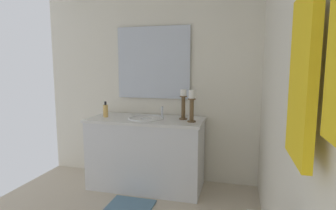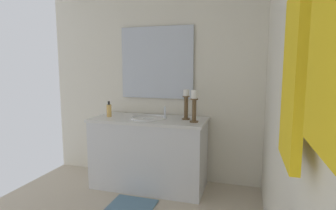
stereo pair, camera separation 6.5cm
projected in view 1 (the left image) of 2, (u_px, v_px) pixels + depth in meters
The scene contains 9 objects.
wall_back at pixel (292, 91), 1.42m from camera, with size 3.14×0.04×2.45m, color silver.
wall_left at pixel (149, 78), 3.26m from camera, with size 0.04×2.66×2.45m, color silver.
vanity_cabinet at pixel (146, 153), 3.04m from camera, with size 0.58×1.29×0.79m.
sink_basin at pixel (146, 122), 2.99m from camera, with size 0.40×0.40×0.24m.
mirror at pixel (153, 63), 3.17m from camera, with size 0.02×0.89×0.84m, color silver.
candle_holder_tall at pixel (192, 105), 2.76m from camera, with size 0.09×0.09×0.33m.
candle_holder_short at pixel (183, 104), 2.91m from camera, with size 0.09×0.09×0.33m.
soap_bottle at pixel (106, 111), 3.06m from camera, with size 0.06×0.06×0.18m.
towel_near_vanity at pixel (302, 79), 0.87m from camera, with size 0.28×0.03×0.54m, color yellow.
Camera 1 is at (1.54, 1.05, 1.34)m, focal length 28.62 mm.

